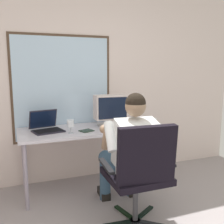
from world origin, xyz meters
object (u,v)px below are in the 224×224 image
at_px(person_seated, 129,151).
at_px(crt_monitor, 111,108).
at_px(wine_glass, 71,124).
at_px(laptop, 46,125).
at_px(desk, 86,134).
at_px(cd_case, 87,131).
at_px(office_chair, 141,169).

distance_m(person_seated, crt_monitor, 0.78).
relative_size(person_seated, wine_glass, 8.11).
distance_m(crt_monitor, laptop, 0.80).
height_order(desk, person_seated, person_seated).
height_order(person_seated, cd_case, person_seated).
distance_m(office_chair, crt_monitor, 1.08).
relative_size(desk, person_seated, 1.24).
xyz_separation_m(desk, office_chair, (0.24, -0.97, -0.11)).
bearing_deg(desk, person_seated, -69.51).
bearing_deg(person_seated, cd_case, 116.36).
height_order(office_chair, crt_monitor, crt_monitor).
relative_size(laptop, cd_case, 2.18).
distance_m(office_chair, laptop, 1.27).
bearing_deg(laptop, wine_glass, -43.55).
bearing_deg(crt_monitor, desk, -176.15).
distance_m(crt_monitor, cd_case, 0.44).
distance_m(person_seated, wine_glass, 0.73).
distance_m(desk, office_chair, 1.01).
xyz_separation_m(person_seated, cd_case, (-0.28, 0.56, 0.10)).
height_order(person_seated, laptop, person_seated).
bearing_deg(office_chair, crt_monitor, 85.01).
height_order(crt_monitor, laptop, crt_monitor).
bearing_deg(laptop, office_chair, -56.35).
xyz_separation_m(office_chair, crt_monitor, (0.09, 1.00, 0.40)).
bearing_deg(wine_glass, laptop, 136.45).
bearing_deg(cd_case, crt_monitor, 22.92).
bearing_deg(laptop, person_seated, -46.67).
bearing_deg(office_chair, desk, 103.76).
distance_m(person_seated, laptop, 1.05).
relative_size(office_chair, cd_case, 5.61).
height_order(desk, wine_glass, wine_glass).
relative_size(crt_monitor, cd_case, 2.26).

